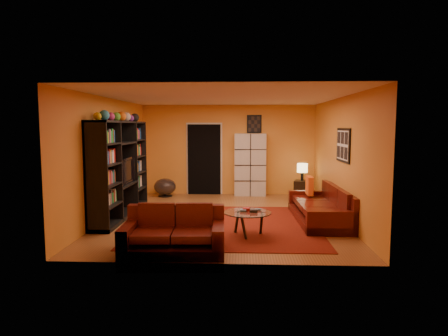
{
  "coord_description": "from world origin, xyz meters",
  "views": [
    {
      "loc": [
        0.39,
        -8.6,
        1.99
      ],
      "look_at": [
        0.0,
        0.1,
        1.07
      ],
      "focal_mm": 32.0,
      "sensor_mm": 36.0,
      "label": 1
    }
  ],
  "objects_px": {
    "loveseat": "(174,233)",
    "table_lamp": "(302,168)",
    "bowl_chair": "(165,187)",
    "entertainment_unit": "(120,169)",
    "storage_cabinet": "(250,165)",
    "sofa": "(325,208)",
    "coffee_table": "(247,215)",
    "side_table": "(302,190)",
    "tv": "(123,171)"
  },
  "relations": [
    {
      "from": "sofa",
      "to": "side_table",
      "type": "distance_m",
      "value": 2.62
    },
    {
      "from": "loveseat",
      "to": "bowl_chair",
      "type": "relative_size",
      "value": 2.63
    },
    {
      "from": "bowl_chair",
      "to": "side_table",
      "type": "relative_size",
      "value": 1.25
    },
    {
      "from": "entertainment_unit",
      "to": "table_lamp",
      "type": "xyz_separation_m",
      "value": [
        4.33,
        2.34,
        -0.21
      ]
    },
    {
      "from": "coffee_table",
      "to": "table_lamp",
      "type": "relative_size",
      "value": 1.82
    },
    {
      "from": "sofa",
      "to": "coffee_table",
      "type": "bearing_deg",
      "value": -144.73
    },
    {
      "from": "storage_cabinet",
      "to": "table_lamp",
      "type": "relative_size",
      "value": 3.75
    },
    {
      "from": "loveseat",
      "to": "table_lamp",
      "type": "relative_size",
      "value": 3.44
    },
    {
      "from": "entertainment_unit",
      "to": "side_table",
      "type": "bearing_deg",
      "value": 28.37
    },
    {
      "from": "tv",
      "to": "bowl_chair",
      "type": "bearing_deg",
      "value": -10.24
    },
    {
      "from": "entertainment_unit",
      "to": "loveseat",
      "type": "xyz_separation_m",
      "value": [
        1.59,
        -2.41,
        -0.77
      ]
    },
    {
      "from": "tv",
      "to": "bowl_chair",
      "type": "relative_size",
      "value": 1.6
    },
    {
      "from": "entertainment_unit",
      "to": "bowl_chair",
      "type": "distance_m",
      "value": 2.66
    },
    {
      "from": "coffee_table",
      "to": "table_lamp",
      "type": "height_order",
      "value": "table_lamp"
    },
    {
      "from": "storage_cabinet",
      "to": "coffee_table",
      "type": "bearing_deg",
      "value": -90.76
    },
    {
      "from": "coffee_table",
      "to": "bowl_chair",
      "type": "relative_size",
      "value": 1.39
    },
    {
      "from": "coffee_table",
      "to": "storage_cabinet",
      "type": "bearing_deg",
      "value": 88.12
    },
    {
      "from": "side_table",
      "to": "bowl_chair",
      "type": "bearing_deg",
      "value": 177.59
    },
    {
      "from": "table_lamp",
      "to": "sofa",
      "type": "bearing_deg",
      "value": -88.05
    },
    {
      "from": "sofa",
      "to": "side_table",
      "type": "relative_size",
      "value": 4.97
    },
    {
      "from": "tv",
      "to": "sofa",
      "type": "height_order",
      "value": "tv"
    },
    {
      "from": "table_lamp",
      "to": "entertainment_unit",
      "type": "bearing_deg",
      "value": -151.63
    },
    {
      "from": "tv",
      "to": "sofa",
      "type": "distance_m",
      "value": 4.44
    },
    {
      "from": "tv",
      "to": "storage_cabinet",
      "type": "height_order",
      "value": "storage_cabinet"
    },
    {
      "from": "tv",
      "to": "side_table",
      "type": "relative_size",
      "value": 1.99
    },
    {
      "from": "tv",
      "to": "bowl_chair",
      "type": "distance_m",
      "value": 2.62
    },
    {
      "from": "table_lamp",
      "to": "bowl_chair",
      "type": "bearing_deg",
      "value": 177.59
    },
    {
      "from": "bowl_chair",
      "to": "side_table",
      "type": "distance_m",
      "value": 3.84
    },
    {
      "from": "tv",
      "to": "loveseat",
      "type": "height_order",
      "value": "tv"
    },
    {
      "from": "entertainment_unit",
      "to": "table_lamp",
      "type": "bearing_deg",
      "value": 28.37
    },
    {
      "from": "coffee_table",
      "to": "table_lamp",
      "type": "bearing_deg",
      "value": 67.89
    },
    {
      "from": "entertainment_unit",
      "to": "sofa",
      "type": "xyz_separation_m",
      "value": [
        4.42,
        -0.28,
        -0.77
      ]
    },
    {
      "from": "loveseat",
      "to": "coffee_table",
      "type": "distance_m",
      "value": 1.5
    },
    {
      "from": "storage_cabinet",
      "to": "tv",
      "type": "bearing_deg",
      "value": -134.83
    },
    {
      "from": "coffee_table",
      "to": "table_lamp",
      "type": "distance_m",
      "value": 4.16
    },
    {
      "from": "loveseat",
      "to": "side_table",
      "type": "height_order",
      "value": "loveseat"
    },
    {
      "from": "side_table",
      "to": "table_lamp",
      "type": "height_order",
      "value": "table_lamp"
    },
    {
      "from": "tv",
      "to": "storage_cabinet",
      "type": "distance_m",
      "value": 3.99
    },
    {
      "from": "entertainment_unit",
      "to": "bowl_chair",
      "type": "height_order",
      "value": "entertainment_unit"
    },
    {
      "from": "sofa",
      "to": "bowl_chair",
      "type": "distance_m",
      "value": 4.8
    },
    {
      "from": "tv",
      "to": "coffee_table",
      "type": "xyz_separation_m",
      "value": [
        2.72,
        -1.52,
        -0.61
      ]
    },
    {
      "from": "entertainment_unit",
      "to": "storage_cabinet",
      "type": "distance_m",
      "value": 4.04
    },
    {
      "from": "sofa",
      "to": "loveseat",
      "type": "height_order",
      "value": "same"
    },
    {
      "from": "bowl_chair",
      "to": "table_lamp",
      "type": "distance_m",
      "value": 3.88
    },
    {
      "from": "loveseat",
      "to": "table_lamp",
      "type": "height_order",
      "value": "table_lamp"
    },
    {
      "from": "side_table",
      "to": "table_lamp",
      "type": "relative_size",
      "value": 1.05
    },
    {
      "from": "storage_cabinet",
      "to": "loveseat",
      "type": "bearing_deg",
      "value": -103.09
    },
    {
      "from": "storage_cabinet",
      "to": "bowl_chair",
      "type": "distance_m",
      "value": 2.51
    },
    {
      "from": "entertainment_unit",
      "to": "table_lamp",
      "type": "height_order",
      "value": "entertainment_unit"
    },
    {
      "from": "bowl_chair",
      "to": "table_lamp",
      "type": "relative_size",
      "value": 1.31
    }
  ]
}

